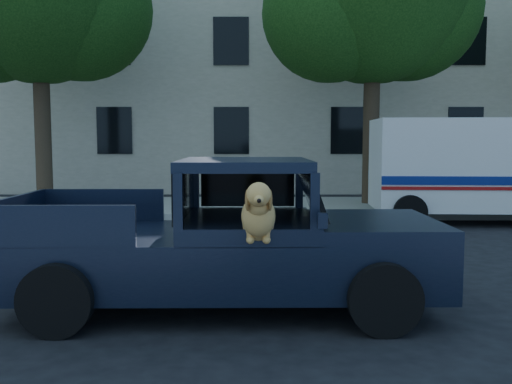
{
  "coord_description": "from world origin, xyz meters",
  "views": [
    {
      "loc": [
        1.86,
        -6.09,
        1.9
      ],
      "look_at": [
        1.86,
        -0.19,
        1.36
      ],
      "focal_mm": 40.0,
      "sensor_mm": 36.0,
      "label": 1
    }
  ],
  "objects": [
    {
      "name": "lane_stripes",
      "position": [
        2.0,
        3.4,
        0.01
      ],
      "size": [
        21.6,
        0.14,
        0.01
      ],
      "primitive_type": null,
      "color": "silver",
      "rests_on": "ground"
    },
    {
      "name": "mail_truck",
      "position": [
        6.63,
        6.92,
        1.03
      ],
      "size": [
        4.41,
        2.4,
        2.36
      ],
      "rotation": [
        0.0,
        0.0,
        -0.05
      ],
      "color": "silver",
      "rests_on": "ground"
    },
    {
      "name": "building_main",
      "position": [
        3.0,
        16.5,
        4.5
      ],
      "size": [
        26.0,
        6.0,
        9.0
      ],
      "primitive_type": "cube",
      "color": "beige",
      "rests_on": "ground"
    },
    {
      "name": "pickup_truck",
      "position": [
        1.43,
        0.19,
        0.57
      ],
      "size": [
        4.73,
        2.42,
        1.68
      ],
      "rotation": [
        0.0,
        0.0,
        0.01
      ],
      "color": "black",
      "rests_on": "ground"
    },
    {
      "name": "far_sidewalk",
      "position": [
        0.0,
        9.2,
        0.07
      ],
      "size": [
        60.0,
        4.0,
        0.15
      ],
      "primitive_type": "cube",
      "color": "gray",
      "rests_on": "ground"
    },
    {
      "name": "ground",
      "position": [
        0.0,
        0.0,
        0.0
      ],
      "size": [
        120.0,
        120.0,
        0.0
      ],
      "primitive_type": "plane",
      "color": "black",
      "rests_on": "ground"
    }
  ]
}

